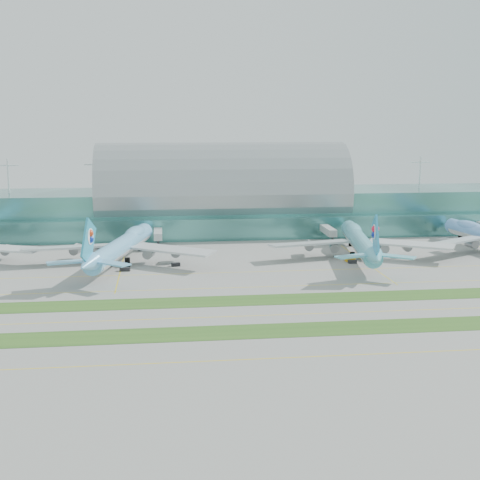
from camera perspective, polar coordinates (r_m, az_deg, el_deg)
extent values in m
plane|color=gray|center=(201.93, 1.86, -5.29)|extent=(700.00, 700.00, 0.00)
cube|color=#3D7A75|center=(326.60, -1.57, 2.51)|extent=(340.00, 42.00, 20.00)
cube|color=#3D7A75|center=(303.72, -1.14, 0.97)|extent=(340.00, 8.00, 10.00)
ellipsoid|color=#9EA5A8|center=(325.40, -1.57, 4.25)|extent=(340.00, 46.20, 16.17)
cylinder|color=white|center=(324.65, -1.58, 5.66)|extent=(0.80, 0.80, 16.00)
cube|color=#B2B7B7|center=(291.35, -7.01, 0.59)|extent=(3.50, 22.00, 3.00)
cylinder|color=black|center=(282.12, -6.99, -0.45)|extent=(1.00, 1.00, 4.00)
cube|color=#B2B7B7|center=(300.50, 7.45, 0.88)|extent=(3.50, 22.00, 3.00)
cylinder|color=black|center=(291.56, 7.91, -0.12)|extent=(1.00, 1.00, 4.00)
cube|color=#2D591E|center=(175.47, 3.25, -7.71)|extent=(420.00, 12.00, 0.08)
cube|color=#2D591E|center=(203.82, 1.78, -5.13)|extent=(420.00, 12.00, 0.08)
cube|color=yellow|center=(156.92, 4.54, -9.96)|extent=(420.00, 0.35, 0.01)
cube|color=yellow|center=(188.65, 2.51, -6.42)|extent=(420.00, 0.35, 0.01)
cube|color=yellow|center=(219.13, 1.15, -4.04)|extent=(420.00, 0.35, 0.01)
cube|color=yellow|center=(240.32, 0.43, -2.75)|extent=(420.00, 0.35, 0.01)
cube|color=silver|center=(268.76, -19.67, -0.67)|extent=(31.86, 18.82, 1.27)
cylinder|color=#6AB8EA|center=(256.35, -10.06, -0.53)|extent=(22.47, 68.98, 6.92)
ellipsoid|color=#6AB8EA|center=(274.36, -8.95, 0.62)|extent=(11.19, 21.99, 4.93)
cone|color=#6AB8EA|center=(291.74, -8.02, 0.84)|extent=(8.01, 7.01, 6.92)
cone|color=#6AB8EA|center=(219.64, -12.92, -2.08)|extent=(8.69, 11.28, 6.58)
cube|color=silver|center=(260.71, -14.44, -0.61)|extent=(34.39, 13.47, 1.36)
cylinder|color=gray|center=(265.00, -12.95, -0.89)|extent=(5.09, 6.84, 3.80)
cube|color=silver|center=(249.40, -5.77, -0.82)|extent=(32.23, 26.15, 1.36)
cylinder|color=gray|center=(256.71, -6.58, -1.05)|extent=(5.09, 6.84, 3.80)
cube|color=teal|center=(220.35, -12.81, -0.17)|extent=(3.99, 14.44, 16.10)
cylinder|color=white|center=(221.09, -12.73, 0.31)|extent=(2.20, 5.45, 5.36)
cylinder|color=black|center=(282.18, -8.54, -0.55)|extent=(2.01, 2.01, 3.35)
cylinder|color=black|center=(254.13, -11.03, -1.83)|extent=(2.01, 2.01, 3.35)
cylinder|color=black|center=(252.23, -9.58, -1.88)|extent=(2.01, 2.01, 3.35)
cylinder|color=#5CB8CC|center=(266.98, 10.18, -0.14)|extent=(16.93, 67.70, 6.75)
ellipsoid|color=#5CB8CC|center=(285.09, 9.65, 0.92)|extent=(9.45, 21.24, 4.81)
cone|color=#5CB8CC|center=(302.46, 9.21, 1.11)|extent=(7.50, 6.40, 6.75)
cone|color=#5CB8CC|center=(229.81, 11.52, -1.54)|extent=(7.82, 10.65, 6.41)
cube|color=silver|center=(262.81, 6.01, -0.29)|extent=(33.65, 15.46, 1.33)
cylinder|color=gray|center=(269.38, 6.95, -0.55)|extent=(4.57, 6.48, 3.70)
cube|color=silver|center=(268.48, 14.38, -0.34)|extent=(32.24, 23.73, 1.33)
cylinder|color=gray|center=(273.54, 13.09, -0.57)|extent=(4.57, 6.48, 3.70)
cube|color=#2F9CD5|center=(230.64, 11.49, 0.24)|extent=(2.82, 14.23, 15.69)
cylinder|color=white|center=(231.42, 11.46, 0.69)|extent=(1.76, 5.31, 5.22)
cylinder|color=black|center=(292.85, 9.44, -0.19)|extent=(1.96, 1.96, 3.26)
cylinder|color=black|center=(263.24, 9.57, -1.38)|extent=(1.96, 1.96, 3.26)
cylinder|color=black|center=(264.19, 10.97, -1.38)|extent=(1.96, 1.96, 3.26)
ellipsoid|color=#6CA5EF|center=(308.35, 18.98, 1.13)|extent=(8.70, 20.17, 4.58)
cone|color=#6CA5EF|center=(322.39, 17.34, 1.28)|extent=(7.07, 6.01, 6.42)
cube|color=silver|center=(282.04, 18.03, -0.08)|extent=(30.84, 22.22, 1.27)
cylinder|color=gray|center=(289.54, 18.19, -0.27)|extent=(4.26, 6.12, 3.52)
cylinder|color=black|center=(314.67, 18.27, 0.14)|extent=(1.86, 1.86, 3.11)
cube|color=black|center=(245.33, -9.79, -2.47)|extent=(3.83, 2.21, 1.30)
cube|color=black|center=(250.68, -5.50, -2.10)|extent=(3.43, 2.49, 1.28)
cube|color=#EDA70D|center=(261.51, 9.38, -1.65)|extent=(3.87, 2.41, 1.48)
cube|color=black|center=(258.12, 9.56, -1.83)|extent=(3.21, 1.69, 1.27)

